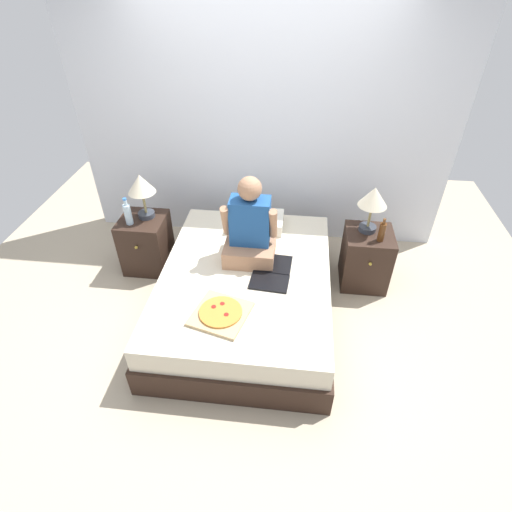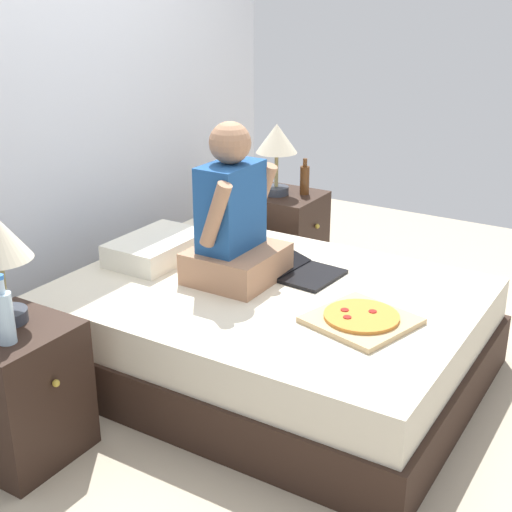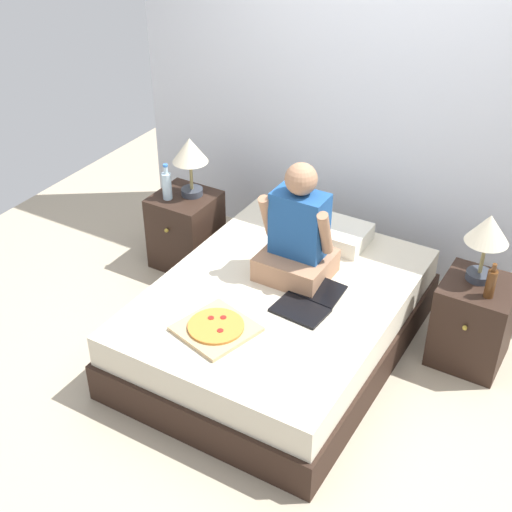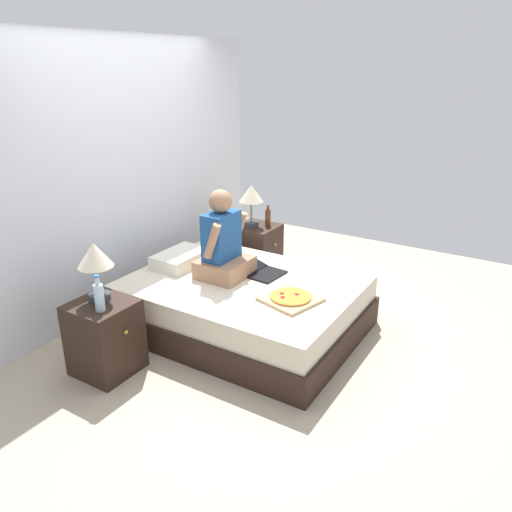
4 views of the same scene
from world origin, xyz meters
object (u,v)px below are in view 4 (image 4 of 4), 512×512
(lamp_on_left_nightstand, at_px, (95,259))
(lamp_on_right_nightstand, at_px, (251,197))
(bed, at_px, (244,305))
(person_seated, at_px, (223,245))
(pizza_box, at_px, (291,298))
(nightstand_left, at_px, (105,337))
(beer_bottle, at_px, (268,217))
(nightstand_right, at_px, (257,251))
(water_bottle, at_px, (99,296))
(laptop, at_px, (262,272))

(lamp_on_left_nightstand, relative_size, lamp_on_right_nightstand, 1.00)
(bed, bearing_deg, lamp_on_right_nightstand, 28.94)
(person_seated, distance_m, pizza_box, 0.80)
(nightstand_left, height_order, pizza_box, nightstand_left)
(beer_bottle, distance_m, pizza_box, 1.63)
(pizza_box, bearing_deg, nightstand_right, 41.26)
(water_bottle, distance_m, nightstand_right, 2.32)
(water_bottle, xyz_separation_m, laptop, (1.40, -0.51, -0.20))
(lamp_on_left_nightstand, xyz_separation_m, lamp_on_right_nightstand, (2.13, 0.00, 0.00))
(nightstand_right, xyz_separation_m, lamp_on_right_nightstand, (-0.03, 0.05, 0.62))
(nightstand_left, height_order, lamp_on_left_nightstand, lamp_on_left_nightstand)
(nightstand_left, bearing_deg, nightstand_right, 0.00)
(bed, xyz_separation_m, nightstand_right, (1.10, 0.54, 0.06))
(lamp_on_left_nightstand, distance_m, lamp_on_right_nightstand, 2.13)
(lamp_on_left_nightstand, relative_size, nightstand_right, 0.78)
(nightstand_right, distance_m, beer_bottle, 0.40)
(nightstand_left, relative_size, laptop, 1.32)
(lamp_on_right_nightstand, relative_size, person_seated, 0.58)
(water_bottle, xyz_separation_m, nightstand_right, (2.28, 0.09, -0.40))
(lamp_on_left_nightstand, bearing_deg, pizza_box, -49.99)
(beer_bottle, bearing_deg, lamp_on_left_nightstand, 176.15)
(bed, bearing_deg, water_bottle, 159.05)
(beer_bottle, bearing_deg, pizza_box, -143.04)
(water_bottle, height_order, beer_bottle, water_bottle)
(person_seated, height_order, laptop, person_seated)
(bed, relative_size, lamp_on_right_nightstand, 4.39)
(nightstand_right, bearing_deg, water_bottle, -177.74)
(beer_bottle, distance_m, laptop, 1.09)
(lamp_on_right_nightstand, height_order, pizza_box, lamp_on_right_nightstand)
(pizza_box, bearing_deg, laptop, 54.37)
(nightstand_right, xyz_separation_m, beer_bottle, (0.07, -0.10, 0.38))
(lamp_on_left_nightstand, height_order, beer_bottle, lamp_on_left_nightstand)
(nightstand_right, distance_m, laptop, 1.08)
(bed, height_order, nightstand_left, nightstand_left)
(beer_bottle, xyz_separation_m, pizza_box, (-1.29, -0.97, -0.19))
(beer_bottle, bearing_deg, person_seated, -168.99)
(lamp_on_right_nightstand, bearing_deg, nightstand_right, -59.06)
(bed, bearing_deg, laptop, -13.69)
(water_bottle, relative_size, nightstand_right, 0.48)
(bed, xyz_separation_m, laptop, (0.22, -0.05, 0.26))
(beer_bottle, relative_size, pizza_box, 0.47)
(beer_bottle, height_order, person_seated, person_seated)
(bed, distance_m, nightstand_right, 1.23)
(lamp_on_left_nightstand, bearing_deg, lamp_on_right_nightstand, 0.00)
(lamp_on_left_nightstand, bearing_deg, nightstand_left, -128.63)
(nightstand_left, distance_m, beer_bottle, 2.31)
(laptop, bearing_deg, person_seated, 127.55)
(laptop, bearing_deg, nightstand_left, 155.73)
(bed, height_order, lamp_on_left_nightstand, lamp_on_left_nightstand)
(water_bottle, relative_size, lamp_on_right_nightstand, 0.61)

